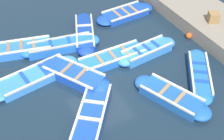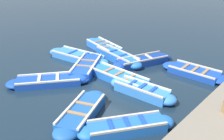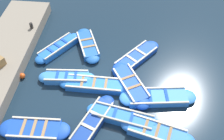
% 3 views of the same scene
% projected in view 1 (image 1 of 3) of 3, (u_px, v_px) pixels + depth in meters
% --- Properties ---
extents(ground_plane, '(120.00, 120.00, 0.00)m').
position_uv_depth(ground_plane, '(99.00, 69.00, 13.23)').
color(ground_plane, '#162838').
extents(boat_mid_row, '(3.11, 0.94, 0.45)m').
position_uv_depth(boat_mid_row, '(147.00, 51.00, 13.82)').
color(boat_mid_row, '#3884E0').
rests_on(boat_mid_row, ground).
extents(boat_centre, '(3.36, 1.13, 0.36)m').
position_uv_depth(boat_centre, '(125.00, 14.00, 16.24)').
color(boat_centre, '#1947B7').
rests_on(boat_centre, ground).
extents(boat_drifting, '(2.98, 3.41, 0.37)m').
position_uv_depth(boat_drifting, '(92.00, 113.00, 11.23)').
color(boat_drifting, '#1947B7').
rests_on(boat_drifting, ground).
extents(boat_far_corner, '(2.00, 3.33, 0.42)m').
position_uv_depth(boat_far_corner, '(171.00, 97.00, 11.79)').
color(boat_far_corner, '#1E59AD').
rests_on(boat_far_corner, ground).
extents(boat_end_of_row, '(2.47, 3.40, 0.46)m').
position_uv_depth(boat_end_of_row, '(74.00, 75.00, 12.66)').
color(boat_end_of_row, '#1947B7').
rests_on(boat_end_of_row, ground).
extents(boat_bow_out, '(3.58, 1.72, 0.45)m').
position_uv_depth(boat_bow_out, '(22.00, 49.00, 13.95)').
color(boat_bow_out, blue).
rests_on(boat_bow_out, ground).
extents(boat_broadside, '(2.50, 3.13, 0.41)m').
position_uv_depth(boat_broadside, '(199.00, 75.00, 12.70)').
color(boat_broadside, blue).
rests_on(boat_broadside, ground).
extents(boat_tucked, '(4.00, 1.45, 0.39)m').
position_uv_depth(boat_tucked, '(35.00, 77.00, 12.62)').
color(boat_tucked, '#3884E0').
rests_on(boat_tucked, ground).
extents(boat_outer_right, '(3.72, 1.40, 0.46)m').
position_uv_depth(boat_outer_right, '(61.00, 46.00, 14.10)').
color(boat_outer_right, blue).
rests_on(boat_outer_right, ground).
extents(boat_near_quay, '(2.05, 3.51, 0.43)m').
position_uv_depth(boat_near_quay, '(85.00, 33.00, 14.88)').
color(boat_near_quay, navy).
rests_on(boat_near_quay, ground).
extents(boat_inner_gap, '(3.77, 0.91, 0.42)m').
position_uv_depth(boat_inner_gap, '(113.00, 58.00, 13.49)').
color(boat_inner_gap, blue).
rests_on(boat_inner_gap, ground).
extents(quay_wall, '(2.74, 12.91, 0.70)m').
position_uv_depth(quay_wall, '(212.00, 23.00, 15.23)').
color(quay_wall, gray).
rests_on(quay_wall, ground).
extents(wooden_crate, '(0.64, 0.64, 0.47)m').
position_uv_depth(wooden_crate, '(213.00, 17.00, 14.54)').
color(wooden_crate, olive).
rests_on(wooden_crate, quay_wall).
extents(buoy_orange_near, '(0.30, 0.30, 0.30)m').
position_uv_depth(buoy_orange_near, '(189.00, 36.00, 14.78)').
color(buoy_orange_near, '#E05119').
rests_on(buoy_orange_near, ground).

